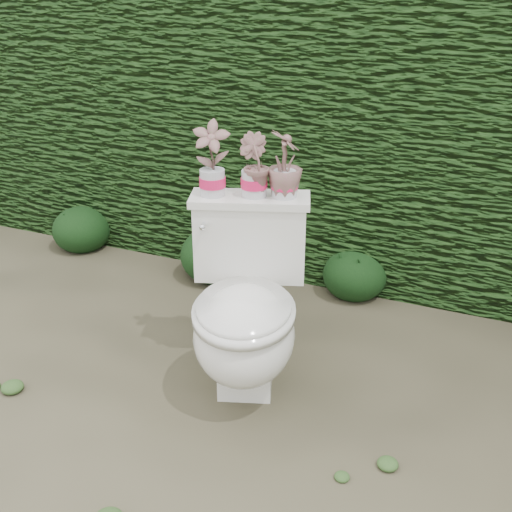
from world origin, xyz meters
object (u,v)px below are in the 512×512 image
at_px(toilet, 246,313).
at_px(potted_plant_left, 212,161).
at_px(potted_plant_right, 285,166).
at_px(potted_plant_center, 254,167).

bearing_deg(toilet, potted_plant_left, 123.02).
bearing_deg(potted_plant_right, potted_plant_left, 79.36).
height_order(toilet, potted_plant_left, potted_plant_left).
height_order(toilet, potted_plant_center, potted_plant_center).
relative_size(toilet, potted_plant_center, 3.19).
bearing_deg(toilet, potted_plant_right, 59.24).
bearing_deg(potted_plant_left, potted_plant_center, 2.00).
bearing_deg(potted_plant_right, toilet, 138.60).
bearing_deg(potted_plant_center, toilet, 122.39).
xyz_separation_m(potted_plant_center, potted_plant_right, (0.12, 0.04, 0.01)).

